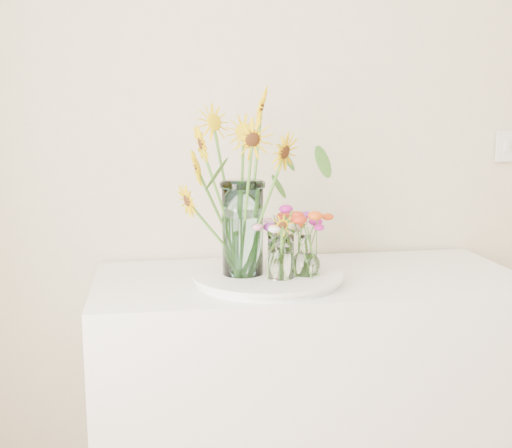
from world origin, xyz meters
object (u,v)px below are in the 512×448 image
at_px(small_vase_b, 306,256).
at_px(tray, 267,278).
at_px(counter, 307,403).
at_px(small_vase_c, 282,252).
at_px(small_vase_a, 281,258).
at_px(mason_jar, 243,228).

bearing_deg(small_vase_b, tray, 155.70).
relative_size(counter, tray, 3.06).
height_order(counter, tray, tray).
relative_size(tray, small_vase_c, 4.48).
distance_m(counter, small_vase_c, 0.53).
height_order(small_vase_a, small_vase_c, small_vase_a).
distance_m(tray, small_vase_c, 0.13).
xyz_separation_m(mason_jar, small_vase_a, (0.11, -0.07, -0.08)).
bearing_deg(small_vase_a, counter, 44.00).
height_order(counter, small_vase_b, small_vase_b).
height_order(small_vase_a, small_vase_b, small_vase_a).
height_order(mason_jar, small_vase_c, mason_jar).
height_order(counter, mason_jar, mason_jar).
bearing_deg(small_vase_b, counter, 69.16).
bearing_deg(tray, counter, 18.23).
height_order(small_vase_b, small_vase_c, small_vase_b).
height_order(tray, small_vase_a, small_vase_a).
bearing_deg(counter, small_vase_c, 156.17).
distance_m(mason_jar, small_vase_b, 0.21).
xyz_separation_m(tray, small_vase_c, (0.07, 0.09, 0.06)).
xyz_separation_m(counter, mason_jar, (-0.23, -0.05, 0.63)).
xyz_separation_m(counter, small_vase_a, (-0.12, -0.12, 0.54)).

